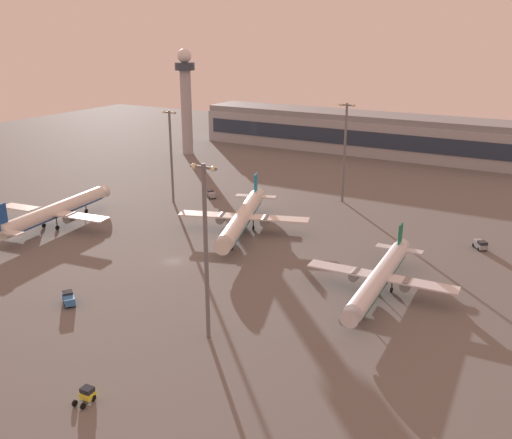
% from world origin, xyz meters
% --- Properties ---
extents(ground_plane, '(416.00, 416.00, 0.00)m').
position_xyz_m(ground_plane, '(0.00, 0.00, 0.00)').
color(ground_plane, '#605E5B').
extents(terminal_building, '(139.73, 22.40, 16.40)m').
position_xyz_m(terminal_building, '(-5.63, 136.15, 8.09)').
color(terminal_building, '#9EA3AD').
rests_on(terminal_building, ground).
extents(control_tower, '(8.00, 8.00, 42.49)m').
position_xyz_m(control_tower, '(-66.29, 96.01, 24.41)').
color(control_tower, '#A8A8B2').
rests_on(control_tower, ground).
extents(airplane_terminal_side, '(33.22, 42.57, 10.92)m').
position_xyz_m(airplane_terminal_side, '(-41.91, 3.66, 4.13)').
color(airplane_terminal_side, silver).
rests_on(airplane_terminal_side, ground).
extents(airplane_near_gate, '(29.81, 38.31, 9.83)m').
position_xyz_m(airplane_near_gate, '(45.52, 6.92, 3.72)').
color(airplane_near_gate, silver).
rests_on(airplane_near_gate, ground).
extents(airplane_mid_apron, '(33.23, 42.23, 11.16)m').
position_xyz_m(airplane_mid_apron, '(3.76, 24.24, 4.22)').
color(airplane_mid_apron, silver).
rests_on(airplane_mid_apron, ground).
extents(baggage_tractor, '(4.51, 4.00, 2.25)m').
position_xyz_m(baggage_tractor, '(-4.36, -26.61, 1.18)').
color(baggage_tractor, '#3372BF').
rests_on(baggage_tractor, ground).
extents(cargo_loader, '(4.39, 4.22, 2.25)m').
position_xyz_m(cargo_loader, '(-21.13, 46.46, 1.18)').
color(cargo_loader, gray).
rests_on(cargo_loader, ground).
extents(maintenance_van, '(4.03, 4.50, 2.25)m').
position_xyz_m(maintenance_van, '(58.82, 42.23, 1.18)').
color(maintenance_van, gray).
rests_on(maintenance_van, ground).
extents(pushback_tug, '(1.98, 3.18, 2.05)m').
position_xyz_m(pushback_tug, '(20.54, -46.31, 1.07)').
color(pushback_tug, yellow).
rests_on(pushback_tug, ground).
extents(apron_light_west, '(4.80, 0.90, 29.57)m').
position_xyz_m(apron_light_west, '(15.77, 62.98, 16.67)').
color(apron_light_west, slate).
rests_on(apron_light_west, ground).
extents(apron_light_central, '(4.80, 0.90, 30.16)m').
position_xyz_m(apron_light_central, '(25.52, -23.40, 16.97)').
color(apron_light_central, slate).
rests_on(apron_light_central, ground).
extents(apron_light_east, '(4.80, 0.90, 27.61)m').
position_xyz_m(apron_light_east, '(-28.34, 36.77, 15.67)').
color(apron_light_east, slate).
rests_on(apron_light_east, ground).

